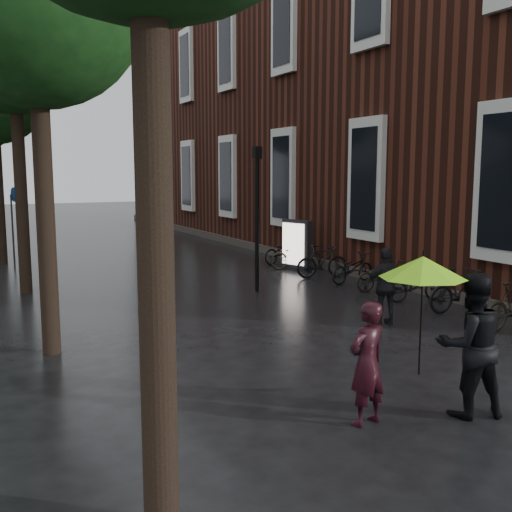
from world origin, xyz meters
TOP-DOWN VIEW (x-y plane):
  - brick_building at (10.47, 19.46)m, footprint 10.20×33.20m
  - street_trees at (-3.99, 15.91)m, footprint 4.33×34.03m
  - person_burgundy at (-0.94, 2.01)m, footprint 0.65×0.49m
  - person_black at (0.45, 1.63)m, footprint 1.12×0.99m
  - lime_umbrella at (-0.16, 1.91)m, footprint 1.13×1.13m
  - pedestrian_walking at (2.53, 5.91)m, footprint 1.04×0.64m
  - parked_bicycles at (4.67, 9.59)m, footprint 2.10×10.60m
  - ad_lightbox at (4.43, 12.82)m, footprint 0.26×1.10m
  - lamp_post at (1.70, 10.30)m, footprint 0.20×0.20m
  - cycle_sign at (-3.72, 17.86)m, footprint 0.14×0.49m

SIDE VIEW (x-z plane):
  - parked_bicycles at x=4.67m, z-range -0.06..0.99m
  - person_burgundy at x=-0.94m, z-range 0.00..1.62m
  - pedestrian_walking at x=2.53m, z-range 0.00..1.65m
  - ad_lightbox at x=4.43m, z-range 0.01..1.67m
  - person_black at x=0.45m, z-range 0.00..1.93m
  - cycle_sign at x=-3.72m, z-range 0.44..3.14m
  - lime_umbrella at x=-0.16m, z-range 1.17..2.84m
  - lamp_post at x=1.70m, z-range 0.41..4.29m
  - brick_building at x=10.47m, z-range -0.01..11.99m
  - street_trees at x=-3.99m, z-range 1.88..10.79m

